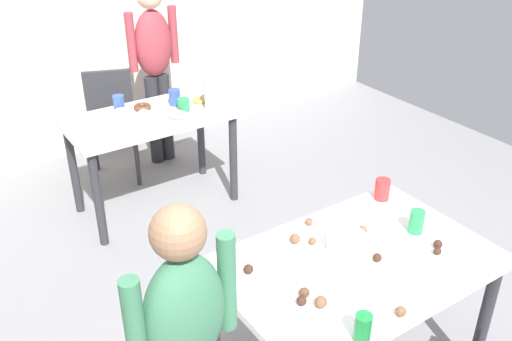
{
  "coord_description": "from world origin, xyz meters",
  "views": [
    {
      "loc": [
        -1.43,
        -1.58,
        2.34
      ],
      "look_at": [
        0.03,
        0.6,
        0.9
      ],
      "focal_mm": 39.7,
      "sensor_mm": 36.0,
      "label": 1
    }
  ],
  "objects": [
    {
      "name": "wall_back",
      "position": [
        0.0,
        3.2,
        1.3
      ],
      "size": [
        6.4,
        0.1,
        2.6
      ],
      "primitive_type": "cube",
      "color": "beige",
      "rests_on": "ground_plane"
    },
    {
      "name": "dining_table_near",
      "position": [
        0.09,
        -0.13,
        0.66
      ],
      "size": [
        1.24,
        0.82,
        0.75
      ],
      "color": "white",
      "rests_on": "ground_plane"
    },
    {
      "name": "dining_table_far",
      "position": [
        0.01,
        1.93,
        0.63
      ],
      "size": [
        1.18,
        0.63,
        0.75
      ],
      "color": "silver",
      "rests_on": "ground_plane"
    },
    {
      "name": "chair_far_table",
      "position": [
        -0.05,
        2.59,
        0.5
      ],
      "size": [
        0.52,
        0.52,
        0.87
      ],
      "color": "#2D2D33",
      "rests_on": "ground_plane"
    },
    {
      "name": "person_girl_near",
      "position": [
        -0.81,
        -0.2,
        0.82
      ],
      "size": [
        0.46,
        0.23,
        1.39
      ],
      "color": "#383D4C",
      "rests_on": "ground_plane"
    },
    {
      "name": "person_adult_far",
      "position": [
        0.38,
        2.6,
        0.92
      ],
      "size": [
        0.45,
        0.22,
        1.53
      ],
      "color": "#28282D",
      "rests_on": "ground_plane"
    },
    {
      "name": "mixing_bowl",
      "position": [
        0.11,
        -0.04,
        0.79
      ],
      "size": [
        0.19,
        0.19,
        0.08
      ],
      "primitive_type": "cylinder",
      "color": "white",
      "rests_on": "dining_table_near"
    },
    {
      "name": "soda_can",
      "position": [
        -0.23,
        -0.5,
        0.81
      ],
      "size": [
        0.07,
        0.07,
        0.12
      ],
      "primitive_type": "cylinder",
      "color": "#198438",
      "rests_on": "dining_table_near"
    },
    {
      "name": "fork_near",
      "position": [
        -0.11,
        -0.34,
        0.75
      ],
      "size": [
        0.17,
        0.02,
        0.01
      ],
      "primitive_type": "cube",
      "color": "silver",
      "rests_on": "dining_table_near"
    },
    {
      "name": "cup_near_0",
      "position": [
        0.56,
        0.19,
        0.81
      ],
      "size": [
        0.08,
        0.08,
        0.12
      ],
      "primitive_type": "cylinder",
      "color": "red",
      "rests_on": "dining_table_near"
    },
    {
      "name": "cup_near_1",
      "position": [
        0.48,
        -0.12,
        0.81
      ],
      "size": [
        0.07,
        0.07,
        0.12
      ],
      "primitive_type": "cylinder",
      "color": "green",
      "rests_on": "dining_table_near"
    },
    {
      "name": "cake_ball_0",
      "position": [
        -0.24,
        -0.28,
        0.78
      ],
      "size": [
        0.05,
        0.05,
        0.05
      ],
      "primitive_type": "sphere",
      "color": "brown",
      "rests_on": "dining_table_near"
    },
    {
      "name": "cake_ball_1",
      "position": [
        -0.4,
        0.16,
        0.77
      ],
      "size": [
        0.04,
        0.04,
        0.04
      ],
      "primitive_type": "sphere",
      "color": "brown",
      "rests_on": "dining_table_near"
    },
    {
      "name": "cake_ball_2",
      "position": [
        0.24,
        0.0,
        0.78
      ],
      "size": [
        0.05,
        0.05,
        0.05
      ],
      "primitive_type": "sphere",
      "color": "brown",
      "rests_on": "dining_table_near"
    },
    {
      "name": "cake_ball_3",
      "position": [
        -0.37,
        0.06,
        0.77
      ],
      "size": [
        0.04,
        0.04,
        0.04
      ],
      "primitive_type": "sphere",
      "color": "#3D2319",
      "rests_on": "dining_table_near"
    },
    {
      "name": "cake_ball_4",
      "position": [
        -0.3,
        -0.23,
        0.77
      ],
      "size": [
        0.04,
        0.04,
        0.04
      ],
      "primitive_type": "sphere",
      "color": "#3D2319",
      "rests_on": "dining_table_near"
    },
    {
      "name": "cake_ball_5",
      "position": [
        0.16,
        -0.19,
        0.77
      ],
      "size": [
        0.04,
        0.04,
        0.04
      ],
      "primitive_type": "sphere",
      "color": "#3D2319",
      "rests_on": "dining_table_near"
    },
    {
      "name": "cake_ball_6",
      "position": [
        0.47,
        -0.27,
        0.77
      ],
      "size": [
        0.04,
        0.04,
        0.04
      ],
      "primitive_type": "sphere",
      "color": "#3D2319",
      "rests_on": "dining_table_near"
    },
    {
      "name": "cake_ball_7",
      "position": [
        -0.26,
        -0.19,
        0.77
      ],
      "size": [
        0.05,
        0.05,
        0.05
      ],
      "primitive_type": "sphere",
      "color": "brown",
      "rests_on": "dining_table_near"
    },
    {
      "name": "cake_ball_8",
      "position": [
        0.0,
        0.08,
        0.77
      ],
      "size": [
        0.04,
        0.04,
        0.04
      ],
      "primitive_type": "sphere",
      "color": "brown",
      "rests_on": "dining_table_near"
    },
    {
      "name": "cake_ball_9",
      "position": [
        -0.06,
        0.13,
        0.77
      ],
      "size": [
        0.05,
        0.05,
        0.05
      ],
      "primitive_type": "sphere",
      "color": "brown",
      "rests_on": "dining_table_near"
    },
    {
      "name": "cake_ball_10",
      "position": [
        -0.01,
        -0.49,
        0.77
      ],
      "size": [
        0.04,
        0.04,
        0.04
      ],
      "primitive_type": "sphere",
      "color": "brown",
      "rests_on": "dining_table_near"
    },
    {
      "name": "cake_ball_11",
      "position": [
        0.43,
        -0.31,
        0.77
      ],
      "size": [
        0.04,
        0.04,
        0.04
      ],
      "primitive_type": "sphere",
      "color": "#3D2319",
      "rests_on": "dining_table_near"
    },
    {
      "name": "cake_ball_12",
      "position": [
        0.09,
        0.21,
        0.77
      ],
      "size": [
        0.04,
        0.04,
        0.04
      ],
      "primitive_type": "sphere",
      "color": "brown",
      "rests_on": "dining_table_near"
    },
    {
      "name": "pitcher_far",
      "position": [
        0.43,
        1.76,
        0.88
      ],
      "size": [
        0.11,
        0.11,
        0.26
      ],
      "primitive_type": "cylinder",
      "color": "white",
      "rests_on": "dining_table_far"
    },
    {
      "name": "cup_far_0",
      "position": [
        -0.09,
        1.78,
        0.8
      ],
      "size": [
        0.08,
        0.08,
        0.1
      ],
      "primitive_type": "cylinder",
      "color": "white",
      "rests_on": "dining_table_far"
    },
    {
      "name": "cup_far_1",
      "position": [
        0.25,
        2.0,
        0.81
      ],
      "size": [
        0.08,
        0.08,
        0.12
      ],
      "primitive_type": "cylinder",
      "color": "#3351B2",
      "rests_on": "dining_table_far"
    },
    {
      "name": "cup_far_2",
      "position": [
        -0.12,
        2.17,
        0.8
      ],
      "size": [
        0.08,
        0.08,
        0.1
      ],
      "primitive_type": "cylinder",
      "color": "#3351B2",
      "rests_on": "dining_table_far"
    },
    {
      "name": "cup_far_3",
      "position": [
        0.25,
        1.86,
        0.8
      ],
      "size": [
        0.09,
        0.09,
        0.09
      ],
      "primitive_type": "cylinder",
      "color": "green",
      "rests_on": "dining_table_far"
    },
    {
      "name": "donut_far_0",
      "position": [
        0.01,
        2.06,
        0.77
      ],
      "size": [
        0.13,
        0.13,
        0.04
      ],
      "primitive_type": "torus",
      "color": "brown",
      "rests_on": "dining_table_far"
    },
    {
      "name": "donut_far_1",
      "position": [
        0.16,
        1.79,
        0.77
      ],
      "size": [
        0.13,
        0.13,
        0.04
      ],
      "primitive_type": "torus",
      "color": "pink",
      "rests_on": "dining_table_far"
    },
    {
      "name": "donut_far_2",
      "position": [
        0.51,
        2.05,
        0.77
      ],
      "size": [
        0.12,
        0.12,
        0.04
      ],
      "primitive_type": "torus",
      "color": "white",
      "rests_on": "dining_table_far"
    },
    {
      "name": "donut_far_3",
      "position": [
        -0.15,
        2.05,
        0.77
      ],
      "size": [
        0.12,
        0.12,
        0.03
      ],
      "primitive_type": "torus",
      "color": "white",
      "rests_on": "dining_table_far"
    },
    {
      "name": "donut_far_4",
      "position": [
        0.42,
        1.95,
        0.77
      ],
      "size": [
        0.11,
        0.11,
        0.03
      ],
      "primitive_type": "torus",
      "color": "gold",
      "rests_on": "dining_table_far"
    }
  ]
}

